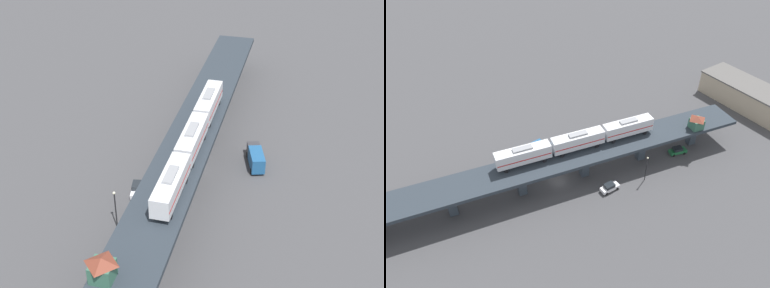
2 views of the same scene
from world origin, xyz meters
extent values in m
plane|color=#424244|center=(0.00, 0.00, 0.00)|extent=(400.00, 400.00, 0.00)
cube|color=#283039|center=(0.00, 0.00, 6.53)|extent=(28.43, 91.59, 0.80)
cube|color=#333D47|center=(-8.47, -37.56, 3.06)|extent=(2.15, 2.15, 6.13)
cube|color=#333D47|center=(-5.17, -22.92, 3.06)|extent=(2.15, 2.15, 6.13)
cube|color=#333D47|center=(-1.87, -8.29, 3.06)|extent=(2.15, 2.15, 6.13)
cube|color=#333D47|center=(1.43, 6.34, 3.06)|extent=(2.15, 2.15, 6.13)
cube|color=#333D47|center=(4.73, 20.97, 3.06)|extent=(2.15, 2.15, 6.13)
cube|color=silver|center=(-2.92, -6.58, 9.47)|extent=(5.37, 12.32, 3.10)
cube|color=#B21E1E|center=(-2.92, -6.58, 9.17)|extent=(5.36, 12.10, 0.24)
cube|color=gray|center=(-2.92, -6.58, 11.20)|extent=(2.29, 4.41, 0.36)
cylinder|color=black|center=(-5.00, -10.41, 7.35)|extent=(0.40, 0.87, 0.84)
cylinder|color=black|center=(-2.68, -10.94, 7.35)|extent=(0.40, 0.87, 0.84)
cylinder|color=black|center=(-3.16, -2.22, 7.35)|extent=(0.40, 0.87, 0.84)
cylinder|color=black|center=(-0.83, -2.74, 7.35)|extent=(0.40, 0.87, 0.84)
cube|color=silver|center=(-0.15, 5.71, 9.47)|extent=(5.37, 12.32, 3.10)
cube|color=#B21E1E|center=(-0.15, 5.71, 9.17)|extent=(5.36, 12.10, 0.24)
cube|color=gray|center=(-0.15, 5.71, 11.20)|extent=(2.29, 4.41, 0.36)
cylinder|color=black|center=(-2.23, 1.88, 7.35)|extent=(0.40, 0.87, 0.84)
cylinder|color=black|center=(0.09, 1.35, 7.35)|extent=(0.40, 0.87, 0.84)
cylinder|color=black|center=(-0.38, 10.07, 7.35)|extent=(0.40, 0.87, 0.84)
cylinder|color=black|center=(1.94, 9.55, 7.35)|extent=(0.40, 0.87, 0.84)
cube|color=silver|center=(2.63, 18.00, 9.47)|extent=(5.37, 12.32, 3.10)
cube|color=#B21E1E|center=(2.63, 18.00, 9.17)|extent=(5.36, 12.10, 0.24)
cube|color=gray|center=(2.63, 18.00, 11.20)|extent=(2.29, 4.41, 0.36)
cylinder|color=black|center=(0.54, 14.17, 7.35)|extent=(0.40, 0.87, 0.84)
cylinder|color=black|center=(2.86, 13.65, 7.35)|extent=(0.40, 0.87, 0.84)
cylinder|color=black|center=(2.39, 22.36, 7.35)|extent=(0.40, 0.87, 0.84)
cylinder|color=black|center=(4.71, 21.84, 7.35)|extent=(0.40, 0.87, 0.84)
cube|color=#33604C|center=(10.01, 33.45, 8.18)|extent=(3.35, 3.35, 2.50)
pyramid|color=brown|center=(10.01, 33.45, 9.88)|extent=(3.85, 3.85, 0.90)
cube|color=silver|center=(8.91, 7.97, 0.73)|extent=(1.98, 4.47, 0.80)
cube|color=#1E2328|center=(8.91, 7.82, 1.51)|extent=(1.73, 2.27, 0.76)
cylinder|color=black|center=(8.00, 6.58, 0.33)|extent=(0.27, 0.67, 0.66)
cylinder|color=black|center=(9.71, 6.50, 0.33)|extent=(0.27, 0.67, 0.66)
cylinder|color=black|center=(8.12, 9.43, 0.33)|extent=(0.27, 0.67, 0.66)
cylinder|color=black|center=(9.83, 9.36, 0.33)|extent=(0.27, 0.67, 0.66)
cube|color=#1E2328|center=(9.02, 29.66, 1.51)|extent=(2.26, 2.61, 0.76)
cylinder|color=black|center=(7.80, 28.72, 0.33)|extent=(0.44, 0.70, 0.66)
cylinder|color=black|center=(9.42, 28.17, 0.33)|extent=(0.44, 0.70, 0.66)
cube|color=#333338|center=(-11.20, -3.18, 1.65)|extent=(2.33, 2.15, 2.30)
cube|color=#1E5184|center=(-11.45, 0.42, 1.85)|extent=(2.66, 5.35, 2.70)
cylinder|color=black|center=(-12.18, -3.24, 0.50)|extent=(0.42, 1.02, 1.00)
cylinder|color=black|center=(-10.21, -3.11, 0.50)|extent=(0.42, 1.02, 1.00)
cylinder|color=black|center=(-12.59, 1.90, 0.50)|extent=(0.42, 1.02, 1.00)
cylinder|color=black|center=(-10.52, 2.04, 0.50)|extent=(0.42, 1.02, 1.00)
cylinder|color=black|center=(11.13, 16.57, 3.25)|extent=(0.20, 0.20, 6.50)
sphere|color=beige|center=(11.13, 16.57, 6.72)|extent=(0.44, 0.44, 0.44)
camera|label=1|loc=(-1.46, 78.34, 55.26)|focal=50.00mm
camera|label=2|loc=(52.20, -31.98, 61.31)|focal=35.00mm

